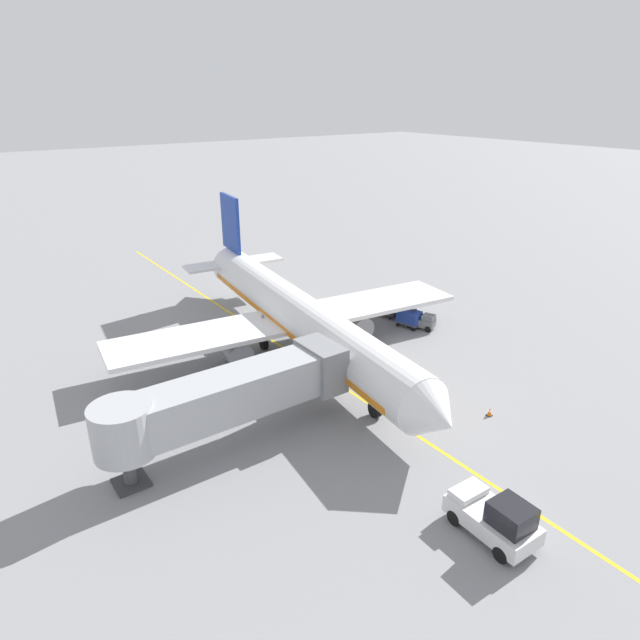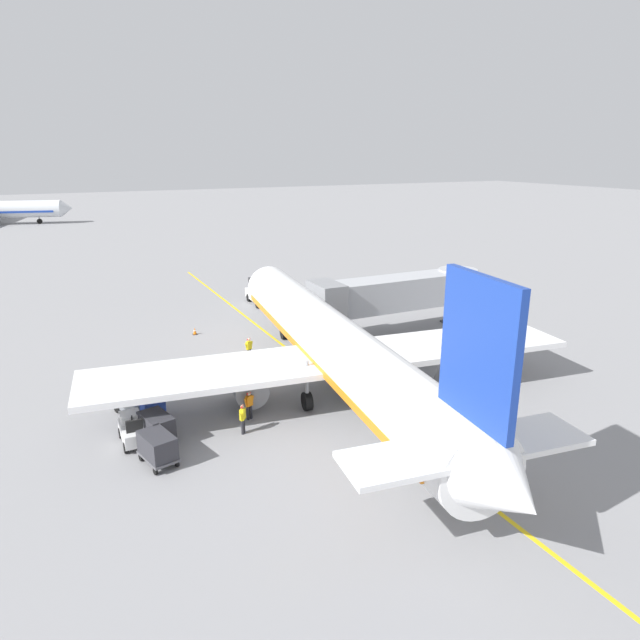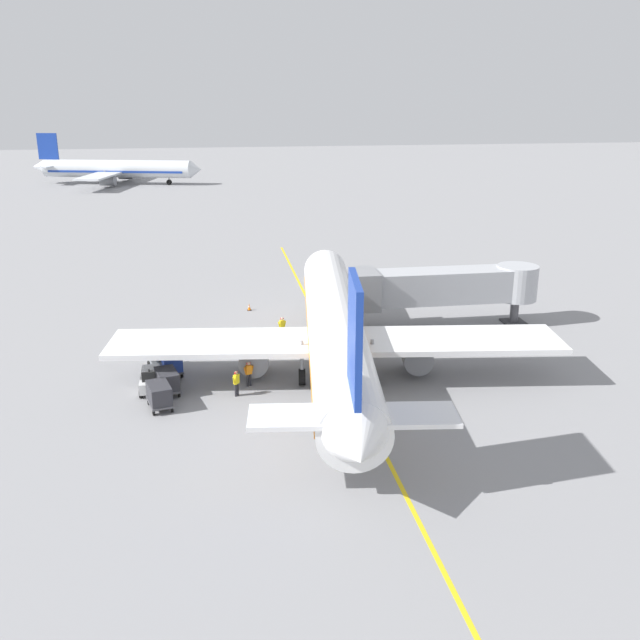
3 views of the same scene
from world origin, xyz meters
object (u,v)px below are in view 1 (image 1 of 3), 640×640
Objects in this scene: baggage_cart_third_in_train at (374,300)px; ground_crew_wing_walker at (346,320)px; jet_bridge at (228,396)px; ground_crew_marshaller at (344,313)px; parked_airliner at (297,315)px; baggage_cart_second_in_train at (386,307)px; safety_cone_nose_left at (490,412)px; ground_crew_loader at (388,368)px; baggage_tug_trailing at (399,308)px; baggage_cart_front at (409,317)px; pushback_tractor at (495,517)px; baggage_tug_lead at (422,321)px.

ground_crew_wing_walker is (5.61, 2.60, 0.00)m from baggage_cart_third_in_train.
ground_crew_marshaller is at bearing -147.02° from jet_bridge.
parked_airliner is at bearing 20.57° from ground_crew_marshaller.
safety_cone_nose_left is at bearing 69.95° from baggage_cart_second_in_train.
baggage_cart_second_in_train is 1.76× the size of ground_crew_loader.
baggage_tug_trailing reaches higher than baggage_cart_second_in_train.
baggage_cart_second_in_train is at bearing -131.40° from ground_crew_loader.
baggage_cart_front and baggage_cart_second_in_train have the same top height.
ground_crew_wing_walker is 9.65m from ground_crew_loader.
pushback_tractor is at bearing 58.49° from baggage_cart_second_in_train.
parked_airliner is 13.47× the size of baggage_tug_lead.
pushback_tractor is 2.64× the size of ground_crew_loader.
ground_crew_marshaller reaches higher than baggage_tug_trailing.
baggage_tug_lead is 10.51m from ground_crew_loader.
jet_bridge reaches higher than baggage_cart_third_in_train.
safety_cone_nose_left is at bearing -140.69° from pushback_tractor.
baggage_cart_front is at bearing 64.79° from baggage_tug_trailing.
baggage_tug_lead is at bearing 98.34° from baggage_cart_second_in_train.
jet_bridge is 25.07m from baggage_tug_trailing.
jet_bridge is at bearing 29.33° from baggage_cart_third_in_train.
ground_crew_loader is 2.86× the size of safety_cone_nose_left.
jet_bridge is 9.17× the size of ground_crew_marshaller.
ground_crew_loader reaches higher than baggage_cart_front.
baggage_tug_lead is 14.84m from safety_cone_nose_left.
baggage_tug_lead is 1.64× the size of ground_crew_wing_walker.
pushback_tractor reaches higher than baggage_cart_front.
jet_bridge is at bearing 25.26° from baggage_cart_second_in_train.
baggage_tug_trailing reaches higher than safety_cone_nose_left.
pushback_tractor reaches higher than ground_crew_wing_walker.
baggage_cart_front is at bearing -161.93° from jet_bridge.
ground_crew_marshaller is at bearing -120.95° from ground_crew_wing_walker.
pushback_tractor reaches higher than safety_cone_nose_left.
parked_airliner reaches higher than ground_crew_loader.
baggage_cart_front is (1.23, 2.61, 0.24)m from baggage_tug_trailing.
baggage_tug_trailing is at bearing -114.02° from safety_cone_nose_left.
baggage_cart_front is 1.76× the size of ground_crew_marshaller.
ground_crew_marshaller reaches higher than safety_cone_nose_left.
ground_crew_wing_walker is (-9.67, -23.91, -0.15)m from pushback_tractor.
ground_crew_loader reaches higher than safety_cone_nose_left.
jet_bridge reaches higher than baggage_tug_trailing.
pushback_tractor is 25.46m from baggage_tug_lead.
baggage_cart_front is at bearing -53.35° from baggage_tug_lead.
baggage_tug_lead is at bearing 147.49° from ground_crew_wing_walker.
ground_crew_marshaller is (5.50, -1.63, 0.24)m from baggage_tug_trailing.
ground_crew_wing_walker is 1.00× the size of ground_crew_loader.
ground_crew_wing_walker is at bearing 4.72° from baggage_cart_second_in_train.
baggage_tug_trailing is at bearing -175.66° from parked_airliner.
pushback_tractor is 16.16m from ground_crew_loader.
baggage_cart_second_in_train and baggage_cart_third_in_train have the same top height.
baggage_cart_third_in_train reaches higher than safety_cone_nose_left.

